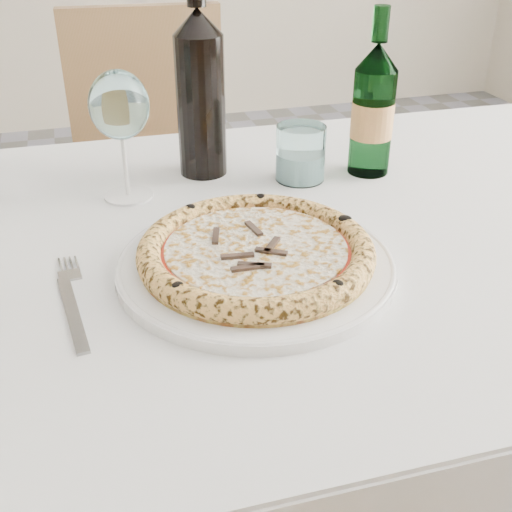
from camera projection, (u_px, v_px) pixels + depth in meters
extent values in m
cube|color=olive|center=(236.00, 250.00, 0.90)|extent=(1.45, 0.84, 0.04)
cube|color=white|center=(236.00, 236.00, 0.89)|extent=(1.51, 0.90, 0.01)
cube|color=white|center=(182.00, 188.00, 1.31)|extent=(1.50, 0.01, 0.22)
cylinder|color=olive|center=(467.00, 280.00, 1.54)|extent=(0.06, 0.06, 0.71)
cube|color=olive|center=(159.00, 216.00, 1.63)|extent=(0.42, 0.42, 0.04)
cube|color=olive|center=(146.00, 100.00, 1.65)|extent=(0.40, 0.07, 0.46)
cylinder|color=olive|center=(217.00, 257.00, 1.92)|extent=(0.04, 0.04, 0.43)
cylinder|color=olive|center=(238.00, 322.00, 1.63)|extent=(0.04, 0.04, 0.43)
cylinder|color=olive|center=(102.00, 269.00, 1.86)|extent=(0.04, 0.04, 0.43)
cylinder|color=olive|center=(103.00, 339.00, 1.57)|extent=(0.04, 0.04, 0.43)
cylinder|color=white|center=(256.00, 265.00, 0.80)|extent=(0.35, 0.35, 0.01)
torus|color=white|center=(256.00, 262.00, 0.80)|extent=(0.35, 0.35, 0.01)
cylinder|color=gold|center=(256.00, 256.00, 0.79)|extent=(0.29, 0.29, 0.01)
torus|color=#ECB255|center=(256.00, 250.00, 0.79)|extent=(0.29, 0.29, 0.03)
cylinder|color=#C74718|center=(256.00, 250.00, 0.79)|extent=(0.24, 0.24, 0.00)
cylinder|color=#F1E3C3|center=(256.00, 248.00, 0.79)|extent=(0.23, 0.23, 0.00)
cube|color=black|center=(278.00, 242.00, 0.79)|extent=(0.04, 0.01, 0.00)
cube|color=black|center=(270.00, 229.00, 0.82)|extent=(0.03, 0.04, 0.00)
cube|color=black|center=(232.00, 224.00, 0.84)|extent=(0.02, 0.04, 0.00)
cube|color=black|center=(229.00, 243.00, 0.79)|extent=(0.04, 0.02, 0.00)
cube|color=black|center=(224.00, 259.00, 0.76)|extent=(0.04, 0.02, 0.00)
cube|color=black|center=(260.00, 274.00, 0.73)|extent=(0.02, 0.04, 0.00)
cube|color=black|center=(283.00, 254.00, 0.77)|extent=(0.03, 0.04, 0.00)
cube|color=gray|center=(73.00, 315.00, 0.72)|extent=(0.03, 0.16, 0.00)
cube|color=gray|center=(70.00, 273.00, 0.79)|extent=(0.03, 0.03, 0.00)
cylinder|color=gray|center=(61.00, 262.00, 0.82)|extent=(0.00, 0.04, 0.00)
cylinder|color=gray|center=(66.00, 262.00, 0.82)|extent=(0.00, 0.04, 0.00)
cylinder|color=gray|center=(71.00, 261.00, 0.82)|extent=(0.00, 0.04, 0.00)
cylinder|color=gray|center=(77.00, 260.00, 0.82)|extent=(0.00, 0.04, 0.00)
cylinder|color=white|center=(129.00, 196.00, 1.00)|extent=(0.07, 0.07, 0.00)
cylinder|color=white|center=(125.00, 164.00, 0.97)|extent=(0.01, 0.01, 0.10)
ellipsoid|color=white|center=(119.00, 105.00, 0.92)|extent=(0.09, 0.09, 0.10)
cylinder|color=white|center=(301.00, 153.00, 1.04)|extent=(0.08, 0.08, 0.09)
cylinder|color=white|center=(300.00, 166.00, 1.05)|extent=(0.07, 0.07, 0.04)
cylinder|color=#3A7147|center=(372.00, 123.00, 1.04)|extent=(0.07, 0.07, 0.17)
cone|color=#3A7147|center=(378.00, 56.00, 0.99)|extent=(0.07, 0.07, 0.04)
cylinder|color=#3A7147|center=(381.00, 24.00, 0.97)|extent=(0.03, 0.03, 0.05)
cylinder|color=#F0E065|center=(372.00, 120.00, 1.04)|extent=(0.07, 0.07, 0.06)
cylinder|color=black|center=(201.00, 107.00, 1.03)|extent=(0.08, 0.08, 0.22)
cone|color=black|center=(197.00, 21.00, 0.96)|extent=(0.08, 0.08, 0.04)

